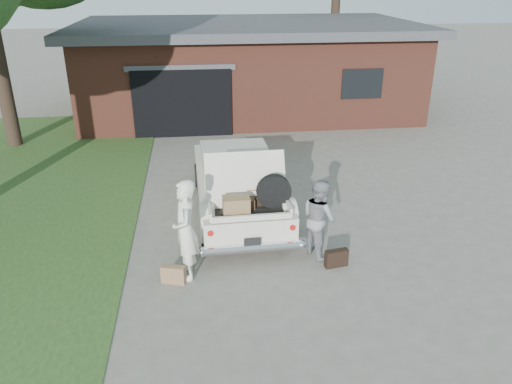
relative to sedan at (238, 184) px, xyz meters
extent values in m
plane|color=gray|center=(0.23, -2.01, -0.70)|extent=(90.00, 90.00, 0.00)
cube|color=#2D4C1E|center=(-5.27, 0.99, -0.69)|extent=(6.00, 16.00, 0.02)
cube|color=brown|center=(1.23, 9.49, 0.80)|extent=(12.00, 7.00, 3.00)
cube|color=#4C4C51|center=(1.23, 9.49, 2.45)|extent=(12.80, 7.80, 0.30)
cube|color=black|center=(-1.27, 6.04, 0.40)|extent=(3.20, 0.30, 2.20)
cube|color=#4C4C51|center=(-1.27, 5.97, 1.55)|extent=(3.50, 0.12, 0.18)
cube|color=black|center=(4.73, 5.97, 0.90)|extent=(1.40, 0.08, 1.00)
cylinder|color=#38281E|center=(6.28, 15.37, 2.23)|extent=(0.44, 0.44, 5.85)
cube|color=silver|center=(0.00, 0.05, -0.12)|extent=(1.86, 4.65, 0.60)
cube|color=beige|center=(-0.01, 0.33, 0.41)|extent=(1.56, 1.88, 0.48)
cube|color=black|center=(-0.03, 1.20, 0.39)|extent=(1.43, 0.11, 0.41)
cube|color=black|center=(0.01, -0.55, 0.39)|extent=(1.43, 0.11, 0.41)
cylinder|color=black|center=(-0.78, -1.54, -0.39)|extent=(0.22, 0.61, 0.61)
cylinder|color=black|center=(0.85, -1.50, -0.39)|extent=(0.22, 0.61, 0.61)
cylinder|color=black|center=(-0.85, 1.60, -0.39)|extent=(0.22, 0.61, 0.61)
cylinder|color=black|center=(0.77, 1.64, -0.39)|extent=(0.22, 0.61, 0.61)
cylinder|color=silver|center=(0.05, -2.30, -0.33)|extent=(1.89, 0.21, 0.17)
cylinder|color=#A5140F|center=(-0.70, -2.25, 0.02)|extent=(0.11, 0.09, 0.11)
cylinder|color=#A5140F|center=(0.81, -2.22, 0.02)|extent=(0.11, 0.09, 0.11)
cube|color=black|center=(0.05, -2.32, -0.19)|extent=(0.31, 0.03, 0.16)
cube|color=black|center=(0.04, -1.70, 0.20)|extent=(1.45, 1.05, 0.04)
cube|color=silver|center=(-0.70, -1.72, 0.29)|extent=(0.08, 1.01, 0.17)
cube|color=silver|center=(0.78, -1.68, 0.29)|extent=(0.08, 1.01, 0.17)
cube|color=silver|center=(0.05, -2.21, 0.25)|extent=(1.47, 0.09, 0.11)
cube|color=silver|center=(0.03, -1.42, 0.69)|extent=(1.56, 0.53, 0.97)
cube|color=#432C1C|center=(-0.14, -1.64, 0.31)|extent=(0.61, 0.40, 0.19)
cube|color=olive|center=(-0.20, -1.94, 0.38)|extent=(0.50, 0.33, 0.34)
cube|color=black|center=(0.04, -1.49, 0.30)|extent=(0.60, 0.40, 0.18)
cube|color=#95734B|center=(0.21, -1.42, 0.44)|extent=(0.37, 0.25, 0.13)
cylinder|color=black|center=(0.53, -1.73, 0.54)|extent=(0.66, 0.16, 0.66)
imported|color=white|center=(-1.13, -2.50, 0.22)|extent=(0.51, 0.71, 1.84)
imported|color=gray|center=(1.36, -2.02, 0.07)|extent=(0.81, 0.91, 1.54)
cube|color=#986F4D|center=(-1.39, -2.69, -0.53)|extent=(0.45, 0.26, 0.33)
cube|color=black|center=(1.60, -2.51, -0.53)|extent=(0.45, 0.21, 0.34)
camera|label=1|loc=(-0.86, -10.21, 4.31)|focal=35.00mm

